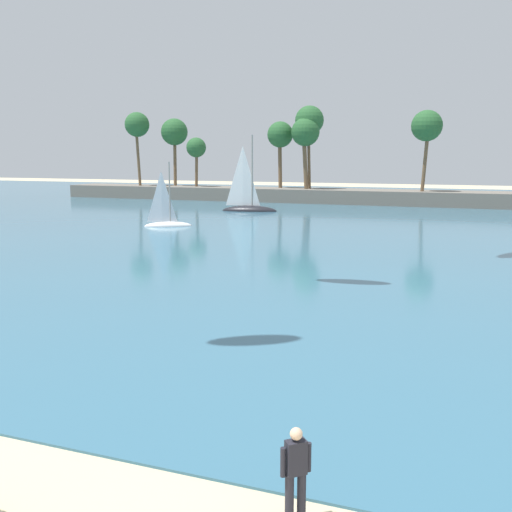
% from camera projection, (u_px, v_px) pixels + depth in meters
% --- Properties ---
extents(sea, '(220.00, 104.69, 0.06)m').
position_uv_depth(sea, '(390.00, 214.00, 60.46)').
color(sea, '#386B84').
rests_on(sea, ground).
extents(palm_headland, '(95.23, 6.11, 12.40)m').
position_uv_depth(palm_headland, '(381.00, 179.00, 72.30)').
color(palm_headland, slate).
rests_on(palm_headland, ground).
extents(person_at_waterline, '(0.43, 0.39, 1.67)m').
position_uv_depth(person_at_waterline, '(296.00, 472.00, 9.50)').
color(person_at_waterline, '#23232D').
rests_on(person_at_waterline, ground).
extents(sailboat_near_shore, '(6.28, 2.84, 8.79)m').
position_uv_depth(sailboat_near_shore, '(248.00, 204.00, 63.38)').
color(sailboat_near_shore, black).
rests_on(sailboat_near_shore, sea).
extents(sailboat_far_left, '(4.13, 3.01, 5.86)m').
position_uv_depth(sailboat_far_left, '(167.00, 220.00, 49.74)').
color(sailboat_far_left, white).
rests_on(sailboat_far_left, sea).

